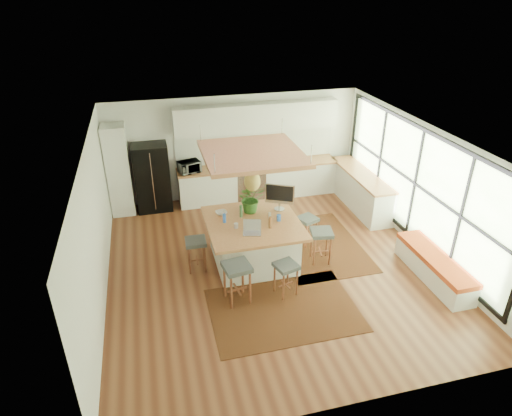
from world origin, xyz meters
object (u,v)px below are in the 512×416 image
object	(u,v)px
laptop	(252,228)
island_plant	(251,201)
stool_right_front	(321,246)
monitor	(280,198)
stool_left_side	(197,254)
microwave	(189,166)
island	(253,242)
stool_near_left	(237,285)
stool_right_back	(307,229)
stool_near_right	(286,278)
fridge	(152,175)

from	to	relation	value
laptop	island_plant	size ratio (longest dim) A/B	0.60
stool_right_front	laptop	world-z (taller)	laptop
stool_right_front	monitor	distance (m)	1.30
stool_left_side	microwave	xyz separation A→B (m)	(0.24, 2.87, 0.75)
laptop	island_plant	distance (m)	0.91
stool_right_front	laptop	xyz separation A→B (m)	(-1.48, -0.09, 0.70)
island	stool_right_front	bearing A→B (deg)	-14.56
stool_near_left	island_plant	size ratio (longest dim) A/B	1.29
stool_near_left	stool_right_back	size ratio (longest dim) A/B	1.22
island	island_plant	world-z (taller)	island_plant
island	island_plant	bearing A→B (deg)	81.53
monitor	island	bearing A→B (deg)	-123.45
stool_right_front	microwave	world-z (taller)	microwave
stool_near_left	microwave	world-z (taller)	microwave
stool_near_right	monitor	size ratio (longest dim) A/B	1.05
fridge	stool_near_right	xyz separation A→B (m)	(2.17, -4.14, -0.57)
fridge	stool_left_side	world-z (taller)	fridge
stool_left_side	fridge	bearing A→B (deg)	103.12
island	laptop	size ratio (longest dim) A/B	5.07
stool_left_side	laptop	world-z (taller)	laptop
stool_right_front	stool_right_back	distance (m)	0.73
island	stool_left_side	bearing A→B (deg)	-179.97
stool_left_side	island_plant	size ratio (longest dim) A/B	1.12
island	stool_right_back	bearing A→B (deg)	16.31
stool_left_side	laptop	size ratio (longest dim) A/B	1.87
stool_right_front	island_plant	world-z (taller)	island_plant
laptop	monitor	xyz separation A→B (m)	(0.80, 0.82, 0.14)
island	stool_right_front	xyz separation A→B (m)	(1.34, -0.35, -0.11)
stool_near_right	island_plant	bearing A→B (deg)	98.78
island_plant	laptop	bearing A→B (deg)	-102.66
stool_right_back	microwave	world-z (taller)	microwave
fridge	laptop	world-z (taller)	fridge
stool_near_left	stool_right_front	bearing A→B (deg)	23.12
stool_near_right	stool_right_front	xyz separation A→B (m)	(1.03, 0.85, 0.00)
laptop	stool_near_left	bearing A→B (deg)	-106.82
monitor	island_plant	xyz separation A→B (m)	(-0.60, 0.05, -0.02)
stool_near_left	stool_near_right	world-z (taller)	stool_near_left
fridge	island	bearing A→B (deg)	-57.66
stool_near_right	laptop	size ratio (longest dim) A/B	1.80
laptop	microwave	size ratio (longest dim) A/B	0.69
island	monitor	bearing A→B (deg)	30.06
stool_near_right	monitor	world-z (taller)	monitor
fridge	stool_right_front	xyz separation A→B (m)	(3.20, -3.29, -0.57)
fridge	laptop	xyz separation A→B (m)	(1.72, -3.38, 0.12)
stool_right_back	laptop	distance (m)	1.80
island_plant	stool_right_back	bearing A→B (deg)	-2.45
stool_near_left	stool_left_side	bearing A→B (deg)	116.28
island	stool_near_left	world-z (taller)	island
fridge	island_plant	bearing A→B (deg)	-52.41
island_plant	island	bearing A→B (deg)	-98.47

